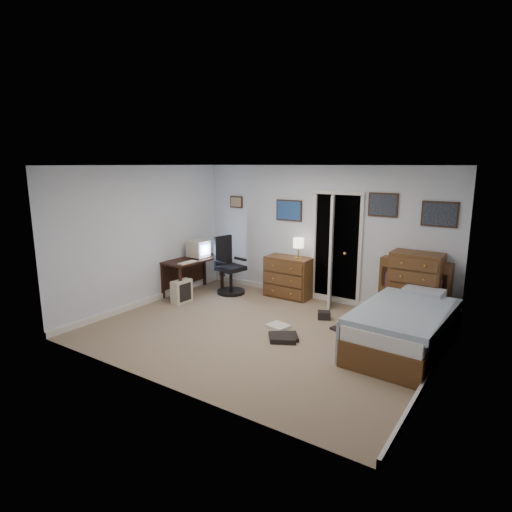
{
  "coord_description": "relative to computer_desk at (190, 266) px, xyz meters",
  "views": [
    {
      "loc": [
        3.36,
        -5.17,
        2.52
      ],
      "look_at": [
        -0.29,
        0.3,
        1.1
      ],
      "focal_mm": 30.0,
      "sensor_mm": 36.0,
      "label": 1
    }
  ],
  "objects": [
    {
      "name": "table_lamp",
      "position": [
        1.96,
        0.84,
        0.52
      ],
      "size": [
        0.2,
        0.2,
        0.38
      ],
      "rotation": [
        0.0,
        0.0,
        0.01
      ],
      "color": "gold",
      "rests_on": "low_dresser"
    },
    {
      "name": "headboard_bookcase",
      "position": [
        4.07,
        0.93,
        -0.01
      ],
      "size": [
        1.11,
        0.29,
        1.0
      ],
      "rotation": [
        0.0,
        0.0,
        -0.01
      ],
      "color": "brown",
      "rests_on": "floor"
    },
    {
      "name": "wall_posters",
      "position": [
        2.85,
        1.05,
        1.2
      ],
      "size": [
        4.38,
        0.04,
        0.6
      ],
      "color": "#331E11",
      "rests_on": "floor"
    },
    {
      "name": "keyboard",
      "position": [
        0.26,
        -0.35,
        0.17
      ],
      "size": [
        0.16,
        0.38,
        0.02
      ],
      "primitive_type": "cube",
      "rotation": [
        0.0,
        0.0,
        -0.05
      ],
      "color": "beige",
      "rests_on": "computer_desk"
    },
    {
      "name": "doorway",
      "position": [
        2.63,
        1.34,
        0.46
      ],
      "size": [
        0.96,
        1.12,
        2.05
      ],
      "color": "black",
      "rests_on": "floor"
    },
    {
      "name": "low_dresser",
      "position": [
        1.76,
        0.84,
        -0.15
      ],
      "size": [
        0.89,
        0.45,
        0.79
      ],
      "primitive_type": "cube",
      "rotation": [
        0.0,
        0.0,
        0.01
      ],
      "color": "brown",
      "rests_on": "floor"
    },
    {
      "name": "crt_monitor",
      "position": [
        0.11,
        0.15,
        0.34
      ],
      "size": [
        0.38,
        0.36,
        0.34
      ],
      "rotation": [
        0.0,
        0.0,
        -0.05
      ],
      "color": "beige",
      "rests_on": "computer_desk"
    },
    {
      "name": "pc_tower",
      "position": [
        0.29,
        -0.55,
        -0.33
      ],
      "size": [
        0.21,
        0.4,
        0.42
      ],
      "rotation": [
        0.0,
        0.0,
        -0.05
      ],
      "color": "beige",
      "rests_on": "floor"
    },
    {
      "name": "computer_desk",
      "position": [
        0.0,
        0.0,
        0.0
      ],
      "size": [
        0.63,
        1.25,
        0.71
      ],
      "rotation": [
        0.0,
        0.0,
        -0.05
      ],
      "color": "black",
      "rests_on": "floor"
    },
    {
      "name": "media_stack",
      "position": [
        -0.04,
        1.14,
        -0.15
      ],
      "size": [
        0.16,
        0.16,
        0.78
      ],
      "primitive_type": "cube",
      "rotation": [
        0.0,
        0.0,
        -0.04
      ],
      "color": "maroon",
      "rests_on": "floor"
    },
    {
      "name": "floor",
      "position": [
        2.28,
        -0.93,
        -0.55
      ],
      "size": [
        5.0,
        4.0,
        0.02
      ],
      "primitive_type": "cube",
      "color": "gray",
      "rests_on": "ground"
    },
    {
      "name": "bed",
      "position": [
        4.27,
        -0.36,
        -0.22
      ],
      "size": [
        1.2,
        2.12,
        0.68
      ],
      "rotation": [
        0.0,
        0.0,
        -0.05
      ],
      "color": "brown",
      "rests_on": "floor"
    },
    {
      "name": "tall_dresser",
      "position": [
        4.11,
        0.82,
        0.03
      ],
      "size": [
        0.79,
        0.47,
        1.15
      ],
      "primitive_type": "cube",
      "rotation": [
        0.0,
        0.0,
        -0.02
      ],
      "color": "brown",
      "rests_on": "floor"
    },
    {
      "name": "floor_clutter",
      "position": [
        2.79,
        -0.66,
        -0.51
      ],
      "size": [
        1.33,
        1.49,
        0.13
      ],
      "rotation": [
        0.0,
        0.0,
        0.37
      ],
      "color": "black",
      "rests_on": "floor"
    },
    {
      "name": "office_chair",
      "position": [
        0.64,
        0.42,
        -0.11
      ],
      "size": [
        0.65,
        0.65,
        1.13
      ],
      "rotation": [
        0.0,
        0.0,
        -0.21
      ],
      "color": "black",
      "rests_on": "floor"
    }
  ]
}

